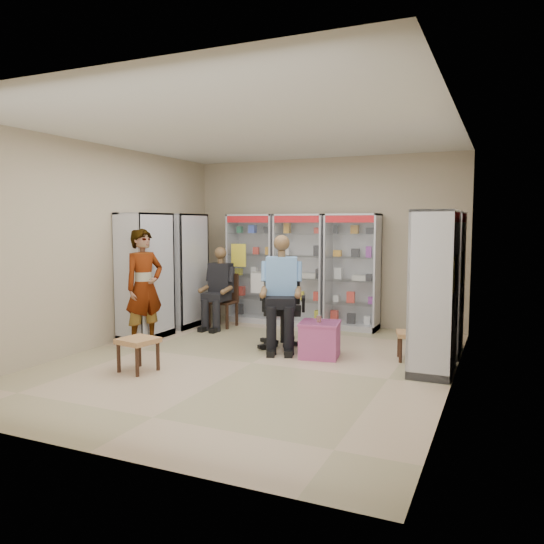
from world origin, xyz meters
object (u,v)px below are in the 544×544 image
at_px(cabinet_left_far, 184,270).
at_px(woven_stool_a, 411,346).
at_px(wooden_chair, 223,301).
at_px(cabinet_back_mid, 301,270).
at_px(cabinet_back_right, 352,272).
at_px(standing_man, 144,287).
at_px(cabinet_right_near, 434,292).
at_px(office_chair, 283,306).
at_px(pink_trunk, 320,340).
at_px(cabinet_back_left, 253,268).
at_px(seated_shopkeeper, 282,295).
at_px(cabinet_left_near, 145,276).
at_px(woven_stool_b, 138,355).
at_px(cabinet_right_far, 444,283).

distance_m(cabinet_left_far, woven_stool_a, 4.28).
bearing_deg(wooden_chair, cabinet_back_mid, 31.31).
bearing_deg(cabinet_back_right, standing_man, -136.38).
bearing_deg(cabinet_right_near, woven_stool_a, 33.63).
relative_size(office_chair, standing_man, 0.70).
height_order(cabinet_right_near, wooden_chair, cabinet_right_near).
bearing_deg(office_chair, cabinet_right_near, -32.83).
relative_size(cabinet_right_near, standing_man, 1.14).
xyz_separation_m(cabinet_back_right, pink_trunk, (0.12, -2.08, -0.75)).
bearing_deg(cabinet_back_mid, cabinet_back_left, 180.00).
relative_size(seated_shopkeeper, woven_stool_a, 4.05).
distance_m(cabinet_back_left, cabinet_left_near, 2.23).
xyz_separation_m(cabinet_right_near, woven_stool_b, (-3.35, -1.42, -0.79)).
relative_size(cabinet_right_far, standing_man, 1.14).
relative_size(cabinet_back_left, pink_trunk, 3.92).
xyz_separation_m(cabinet_right_far, cabinet_left_far, (-4.46, 0.20, 0.00)).
bearing_deg(cabinet_back_right, pink_trunk, -86.76).
distance_m(seated_shopkeeper, pink_trunk, 0.93).
height_order(cabinet_back_left, wooden_chair, cabinet_back_left).
relative_size(cabinet_right_far, woven_stool_a, 5.18).
bearing_deg(pink_trunk, cabinet_back_left, 134.15).
bearing_deg(cabinet_right_near, cabinet_right_far, 0.00).
height_order(cabinet_right_far, cabinet_right_near, same).
relative_size(cabinet_back_mid, office_chair, 1.63).
distance_m(cabinet_back_right, cabinet_right_near, 2.76).
xyz_separation_m(cabinet_back_left, cabinet_left_near, (-0.93, -2.03, 0.00)).
height_order(seated_shopkeeper, pink_trunk, seated_shopkeeper).
bearing_deg(office_chair, cabinet_right_far, -4.87).
height_order(cabinet_left_far, office_chair, cabinet_left_far).
relative_size(office_chair, seated_shopkeeper, 0.79).
distance_m(cabinet_back_right, cabinet_left_near, 3.48).
bearing_deg(cabinet_back_mid, standing_man, -123.36).
bearing_deg(cabinet_back_left, pink_trunk, -45.85).
height_order(cabinet_back_left, cabinet_back_mid, same).
bearing_deg(cabinet_right_near, cabinet_back_right, 36.16).
distance_m(cabinet_left_near, pink_trunk, 3.04).
distance_m(cabinet_right_far, cabinet_right_near, 1.10).
distance_m(woven_stool_b, standing_man, 1.62).
relative_size(cabinet_back_right, woven_stool_b, 4.77).
bearing_deg(cabinet_left_near, woven_stool_b, 34.30).
distance_m(office_chair, pink_trunk, 0.86).
height_order(pink_trunk, standing_man, standing_man).
bearing_deg(woven_stool_a, cabinet_back_mid, 142.38).
distance_m(cabinet_back_left, cabinet_right_near, 4.18).
bearing_deg(cabinet_back_right, cabinet_right_far, -34.73).
bearing_deg(cabinet_right_far, seated_shopkeeper, 106.26).
relative_size(cabinet_right_near, woven_stool_a, 5.18).
bearing_deg(cabinet_right_far, wooden_chair, 83.96).
height_order(cabinet_right_far, pink_trunk, cabinet_right_far).
relative_size(office_chair, woven_stool_a, 3.18).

